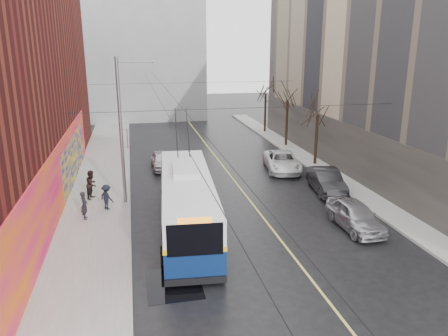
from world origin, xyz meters
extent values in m
plane|color=black|center=(0.00, 0.00, 0.00)|extent=(140.00, 140.00, 0.00)
cube|color=gray|center=(-8.00, 12.00, 0.07)|extent=(4.00, 60.00, 0.15)
cube|color=gray|center=(9.00, 12.00, 0.07)|extent=(2.00, 60.00, 0.15)
cube|color=#BFB74C|center=(1.50, 14.00, 0.00)|extent=(0.12, 50.00, 0.01)
cube|color=#E90572|center=(-9.96, 10.00, 2.00)|extent=(0.08, 28.00, 4.00)
cube|color=#040791|center=(-9.92, 16.00, 1.60)|extent=(0.06, 12.00, 3.20)
cube|color=tan|center=(17.00, 14.00, 8.00)|extent=(14.00, 36.00, 16.00)
cube|color=#4C4742|center=(9.97, 14.00, 2.00)|extent=(0.06, 36.00, 4.00)
cube|color=gray|center=(-6.00, 45.00, 9.00)|extent=(20.00, 12.00, 18.00)
cylinder|color=slate|center=(-6.30, 10.00, 4.50)|extent=(0.20, 0.20, 9.00)
cube|color=#62100E|center=(-5.95, 10.00, 4.20)|extent=(0.04, 0.60, 1.10)
cylinder|color=slate|center=(-5.10, 10.00, 8.70)|extent=(2.40, 0.10, 0.10)
cube|color=slate|center=(-4.00, 10.00, 8.60)|extent=(0.50, 0.22, 0.12)
cylinder|color=black|center=(-3.80, 15.00, 6.20)|extent=(0.02, 60.00, 0.02)
cylinder|color=black|center=(-2.80, 15.00, 6.20)|extent=(0.02, 60.00, 0.02)
cylinder|color=black|center=(0.00, 6.00, 6.40)|extent=(18.00, 0.02, 0.02)
cylinder|color=black|center=(0.00, 22.00, 6.40)|extent=(18.00, 0.02, 0.02)
cylinder|color=black|center=(9.00, 16.00, 2.10)|extent=(0.24, 0.24, 4.20)
cylinder|color=black|center=(9.00, 23.00, 2.24)|extent=(0.24, 0.24, 4.48)
cylinder|color=black|center=(9.00, 30.00, 2.18)|extent=(0.24, 0.24, 4.37)
cube|color=black|center=(-4.29, -0.16, 0.00)|extent=(2.27, 2.78, 0.01)
ellipsoid|color=slate|center=(-3.81, 8.95, 7.64)|extent=(0.44, 0.20, 0.12)
ellipsoid|color=slate|center=(-1.38, 9.45, 6.94)|extent=(0.44, 0.20, 0.12)
ellipsoid|color=slate|center=(-2.96, 10.65, 7.02)|extent=(0.44, 0.20, 0.12)
cube|color=#0A1F4E|center=(-2.98, 5.27, 0.94)|extent=(3.45, 12.01, 1.48)
cube|color=silver|center=(-2.98, 5.27, 2.32)|extent=(3.45, 12.01, 1.28)
cube|color=gold|center=(-2.98, 5.27, 1.68)|extent=(3.49, 12.05, 0.22)
cube|color=black|center=(-3.43, -0.65, 2.17)|extent=(2.27, 0.21, 1.38)
cube|color=black|center=(-2.54, 11.19, 2.17)|extent=(2.27, 0.21, 1.19)
cube|color=black|center=(-4.28, 5.37, 2.22)|extent=(0.85, 10.84, 0.99)
cube|color=black|center=(-1.68, 5.17, 2.22)|extent=(0.85, 10.84, 0.99)
cube|color=silver|center=(-2.91, 6.26, 3.11)|extent=(1.60, 3.06, 0.30)
cube|color=black|center=(-3.43, -0.69, 0.35)|extent=(2.57, 0.31, 0.30)
cylinder|color=black|center=(-4.56, 1.43, 0.49)|extent=(0.37, 1.01, 0.99)
cylinder|color=black|center=(-2.00, 1.24, 0.49)|extent=(0.37, 1.01, 0.99)
cylinder|color=black|center=(-3.97, 9.31, 0.49)|extent=(0.37, 1.01, 0.99)
cylinder|color=black|center=(-1.41, 9.11, 0.49)|extent=(0.37, 1.01, 0.99)
cylinder|color=black|center=(-2.99, 9.73, 4.54)|extent=(0.32, 3.43, 2.43)
cylinder|color=black|center=(-2.31, 9.68, 4.54)|extent=(0.32, 3.43, 2.43)
imported|color=#A6A5AA|center=(5.91, 3.54, 0.76)|extent=(1.81, 4.45, 1.51)
imported|color=#232325|center=(7.00, 9.53, 0.79)|extent=(2.31, 4.95, 1.57)
imported|color=white|center=(5.80, 15.09, 0.74)|extent=(3.29, 5.67, 1.49)
imported|color=silver|center=(-3.45, 17.63, 0.69)|extent=(1.70, 4.07, 1.38)
imported|color=black|center=(-8.52, 7.65, 0.95)|extent=(0.42, 0.61, 1.61)
imported|color=black|center=(-8.35, 11.10, 1.07)|extent=(0.96, 1.08, 1.85)
imported|color=black|center=(-7.35, 8.91, 0.92)|extent=(1.10, 1.11, 1.53)
camera|label=1|loc=(-5.62, -16.48, 9.73)|focal=35.00mm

